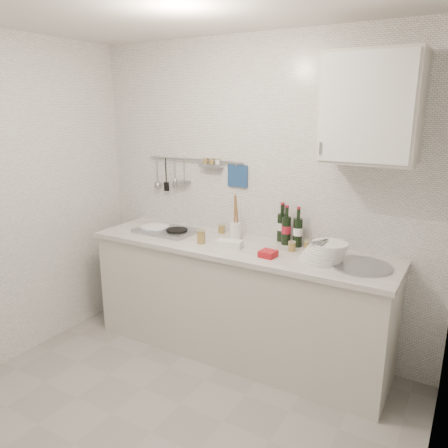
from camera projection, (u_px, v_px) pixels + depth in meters
name	position (u px, v px, depth m)	size (l,w,h in m)	color
floor	(151.00, 432.00, 2.71)	(3.00, 3.00, 0.00)	gray
back_wall	(255.00, 197.00, 3.55)	(3.00, 0.02, 2.50)	silver
wall_right	(445.00, 300.00, 1.65)	(0.02, 2.80, 2.50)	silver
counter	(238.00, 303.00, 3.51)	(2.44, 0.64, 0.96)	beige
wall_rail	(192.00, 170.00, 3.77)	(0.98, 0.09, 0.34)	#93969B
wall_cabinet	(371.00, 108.00, 2.78)	(0.60, 0.38, 0.70)	beige
plate_stack_hob	(154.00, 229.00, 3.75)	(0.27, 0.26, 0.05)	#435D9A
plate_stack_sink	(324.00, 252.00, 3.03)	(0.33, 0.31, 0.14)	white
wine_bottles	(289.00, 225.00, 3.38)	(0.24, 0.15, 0.31)	black
butter_dish	(229.00, 244.00, 3.32)	(0.19, 0.10, 0.06)	white
strawberry_punnet	(268.00, 254.00, 3.12)	(0.11, 0.11, 0.05)	red
utensil_crock	(235.00, 229.00, 3.53)	(0.09, 0.09, 0.37)	white
jar_a	(221.00, 229.00, 3.71)	(0.06, 0.06, 0.07)	olive
jar_b	(308.00, 246.00, 3.24)	(0.06, 0.06, 0.08)	olive
jar_c	(292.00, 246.00, 3.24)	(0.06, 0.06, 0.07)	olive
jar_d	(201.00, 237.00, 3.42)	(0.07, 0.07, 0.11)	olive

